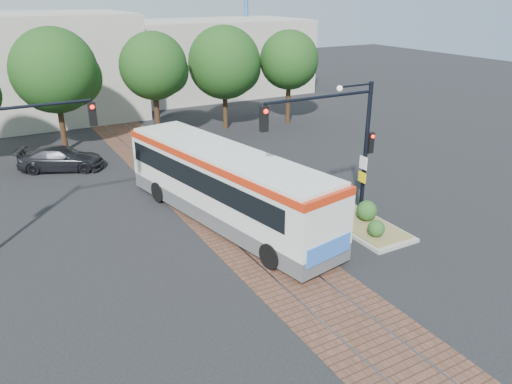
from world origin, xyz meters
TOP-DOWN VIEW (x-y plane):
  - ground at (0.00, 0.00)m, footprint 120.00×120.00m
  - trackbed at (0.00, 4.00)m, footprint 3.60×40.00m
  - tree_row at (1.21, 16.42)m, footprint 26.40×5.60m
  - warehouses at (-0.53, 28.75)m, footprint 40.00×13.00m
  - city_bus at (-0.12, 2.20)m, footprint 4.81×12.47m
  - traffic_island at (4.82, -0.90)m, footprint 2.20×5.20m
  - signal_pole_main at (3.86, -0.81)m, footprint 5.49×0.46m
  - signal_pole_left at (-8.37, 4.00)m, footprint 4.99×0.34m
  - parked_car at (-5.35, 12.95)m, footprint 5.05×3.66m

SIDE VIEW (x-z plane):
  - ground at x=0.00m, z-range 0.00..0.00m
  - trackbed at x=0.00m, z-range 0.00..0.02m
  - traffic_island at x=4.82m, z-range -0.24..0.89m
  - parked_car at x=-5.35m, z-range 0.00..1.36m
  - city_bus at x=-0.12m, z-range 0.19..3.46m
  - warehouses at x=-0.53m, z-range -0.19..7.81m
  - signal_pole_left at x=-8.37m, z-range 0.86..6.86m
  - signal_pole_main at x=3.86m, z-range 1.16..7.16m
  - tree_row at x=1.21m, z-range 1.01..8.69m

